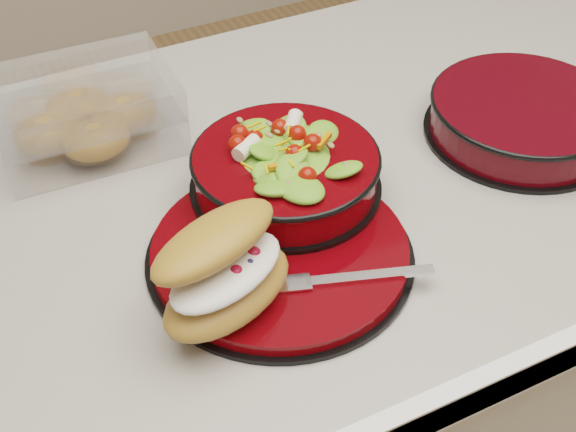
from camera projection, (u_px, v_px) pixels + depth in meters
name	position (u px, v px, depth m)	size (l,w,h in m)	color
island_counter	(357.00, 362.00, 1.34)	(1.24, 0.74, 0.90)	silver
dinner_plate	(281.00, 252.00, 0.88)	(0.30, 0.30, 0.02)	black
salad_bowl	(285.00, 165.00, 0.93)	(0.23, 0.23, 0.09)	black
croissant	(224.00, 270.00, 0.78)	(0.18, 0.15, 0.10)	#B98238
fork	(347.00, 278.00, 0.84)	(0.17, 0.07, 0.00)	silver
pastry_box	(85.00, 114.00, 1.03)	(0.23, 0.17, 0.09)	white
extra_bowl	(523.00, 116.00, 1.05)	(0.25, 0.25, 0.05)	black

